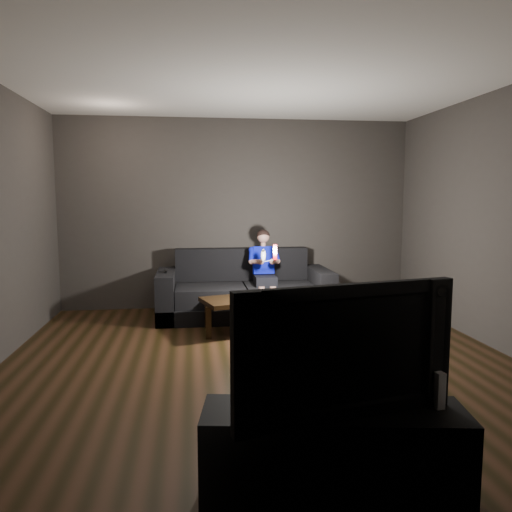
{
  "coord_description": "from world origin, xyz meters",
  "views": [
    {
      "loc": [
        -0.65,
        -4.68,
        1.59
      ],
      "look_at": [
        0.15,
        1.55,
        0.85
      ],
      "focal_mm": 35.0,
      "sensor_mm": 36.0,
      "label": 1
    }
  ],
  "objects": [
    {
      "name": "front_wall",
      "position": [
        0.0,
        -2.5,
        1.35
      ],
      "size": [
        5.0,
        0.04,
        2.7
      ],
      "primitive_type": "cube",
      "color": "#3A3532",
      "rests_on": "ground"
    },
    {
      "name": "wii_console",
      "position": [
        0.61,
        -2.27,
        0.59
      ],
      "size": [
        0.06,
        0.15,
        0.19
      ],
      "primitive_type": "cube",
      "rotation": [
        0.0,
        0.0,
        0.13
      ],
      "color": "white",
      "rests_on": "media_console"
    },
    {
      "name": "right_wall",
      "position": [
        2.5,
        0.0,
        1.35
      ],
      "size": [
        0.04,
        5.0,
        2.7
      ],
      "primitive_type": "cube",
      "color": "#3A3532",
      "rests_on": "ground"
    },
    {
      "name": "tv",
      "position": [
        0.07,
        -2.27,
        0.83
      ],
      "size": [
        1.19,
        0.41,
        0.68
      ],
      "primitive_type": "imported",
      "rotation": [
        0.0,
        0.0,
        0.22
      ],
      "color": "black",
      "rests_on": "media_console"
    },
    {
      "name": "floor",
      "position": [
        0.0,
        0.0,
        0.0
      ],
      "size": [
        5.0,
        5.0,
        0.0
      ],
      "primitive_type": "plane",
      "color": "black",
      "rests_on": "ground"
    },
    {
      "name": "media_console",
      "position": [
        0.07,
        -2.27,
        0.25
      ],
      "size": [
        1.42,
        0.59,
        0.49
      ],
      "primitive_type": "cube",
      "rotation": [
        0.0,
        0.0,
        -0.15
      ],
      "color": "black",
      "rests_on": "floor"
    },
    {
      "name": "nunchuk_white",
      "position": [
        0.22,
        1.41,
        0.88
      ],
      "size": [
        0.08,
        0.11,
        0.16
      ],
      "color": "white",
      "rests_on": "child"
    },
    {
      "name": "child",
      "position": [
        0.29,
        1.8,
        0.71
      ],
      "size": [
        0.41,
        0.51,
        1.02
      ],
      "color": "black",
      "rests_on": "sofa"
    },
    {
      "name": "back_wall",
      "position": [
        0.0,
        2.5,
        1.35
      ],
      "size": [
        5.0,
        0.04,
        2.7
      ],
      "primitive_type": "cube",
      "color": "#3A3532",
      "rests_on": "ground"
    },
    {
      "name": "wii_remote_red",
      "position": [
        0.37,
        1.4,
        0.91
      ],
      "size": [
        0.06,
        0.08,
        0.2
      ],
      "color": "#E20009",
      "rests_on": "child"
    },
    {
      "name": "ceiling",
      "position": [
        0.0,
        0.0,
        2.7
      ],
      "size": [
        5.0,
        5.0,
        0.02
      ],
      "primitive_type": "cube",
      "color": "silver",
      "rests_on": "back_wall"
    },
    {
      "name": "wii_remote_black",
      "position": [
        -1.0,
        1.78,
        0.64
      ],
      "size": [
        0.04,
        0.15,
        0.03
      ],
      "color": "black",
      "rests_on": "sofa"
    },
    {
      "name": "sofa",
      "position": [
        0.03,
        1.87,
        0.29
      ],
      "size": [
        2.29,
        0.99,
        0.89
      ],
      "color": "black",
      "rests_on": "floor"
    },
    {
      "name": "coffee_table",
      "position": [
        0.04,
        1.08,
        0.36
      ],
      "size": [
        1.26,
        0.87,
        0.41
      ],
      "color": "black",
      "rests_on": "floor"
    }
  ]
}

